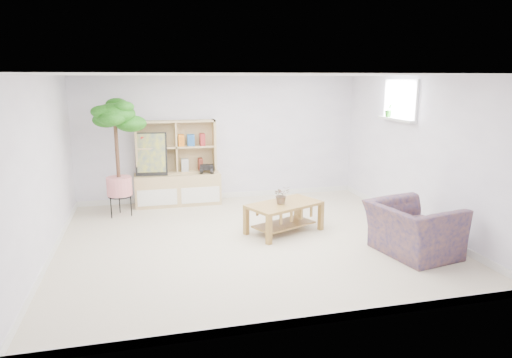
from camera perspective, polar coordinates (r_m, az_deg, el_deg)
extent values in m
cube|color=beige|center=(6.87, -0.80, -7.57)|extent=(5.50, 5.00, 0.01)
cube|color=white|center=(6.45, -0.86, 12.88)|extent=(5.50, 5.00, 0.01)
cube|color=white|center=(8.98, -4.45, 5.06)|extent=(5.50, 0.01, 2.40)
cube|color=white|center=(4.22, 6.89, -3.53)|extent=(5.50, 0.01, 2.40)
cube|color=white|center=(6.52, -25.09, 1.09)|extent=(0.01, 5.00, 2.40)
cube|color=white|center=(7.65, 19.70, 3.07)|extent=(0.01, 5.00, 2.40)
cube|color=white|center=(8.05, 17.13, 7.13)|extent=(0.14, 1.00, 0.04)
imported|color=#196B2A|center=(7.01, 3.19, -1.98)|extent=(0.29, 0.26, 0.28)
imported|color=navy|center=(6.56, 19.05, -5.55)|extent=(1.13, 1.24, 0.81)
imported|color=#11500E|center=(8.27, 16.25, 8.32)|extent=(0.17, 0.16, 0.25)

